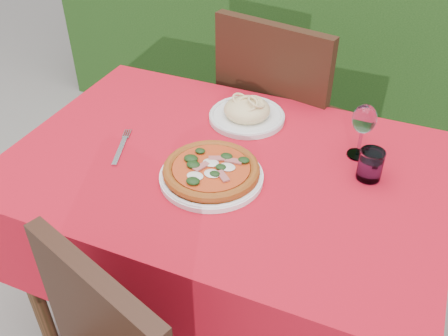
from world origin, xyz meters
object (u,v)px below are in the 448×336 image
at_px(fork, 120,150).
at_px(pasta_plate, 247,113).
at_px(chair_far, 281,118).
at_px(water_glass, 370,166).
at_px(wine_glass, 364,121).
at_px(pizza_plate, 211,172).

bearing_deg(fork, pasta_plate, 29.20).
bearing_deg(fork, chair_far, 45.37).
bearing_deg(water_glass, wine_glass, 116.64).
distance_m(pizza_plate, fork, 0.31).
bearing_deg(pizza_plate, fork, 177.44).
xyz_separation_m(pasta_plate, fork, (-0.28, -0.32, -0.02)).
relative_size(pizza_plate, fork, 1.43).
bearing_deg(wine_glass, water_glass, -63.36).
relative_size(wine_glass, fork, 0.85).
bearing_deg(pasta_plate, fork, -131.66).
distance_m(chair_far, pasta_plate, 0.39).
bearing_deg(wine_glass, pasta_plate, 170.70).
relative_size(water_glass, fork, 0.44).
height_order(pizza_plate, pasta_plate, pasta_plate).
xyz_separation_m(pizza_plate, pasta_plate, (-0.02, 0.33, 0.00)).
distance_m(chair_far, fork, 0.74).
relative_size(pizza_plate, wine_glass, 1.69).
bearing_deg(wine_glass, chair_far, 131.72).
height_order(pizza_plate, wine_glass, wine_glass).
relative_size(pizza_plate, pasta_plate, 1.17).
bearing_deg(fork, pizza_plate, -21.70).
height_order(chair_far, fork, chair_far).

